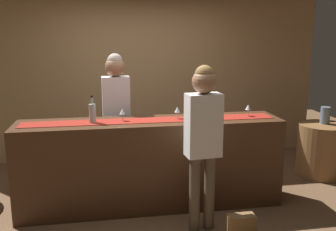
% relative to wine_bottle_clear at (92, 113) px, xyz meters
% --- Properties ---
extents(ground_plane, '(10.00, 10.00, 0.00)m').
position_rel_wine_bottle_clear_xyz_m(ground_plane, '(0.64, 0.01, -1.14)').
color(ground_plane, brown).
extents(back_wall, '(6.00, 0.12, 2.90)m').
position_rel_wine_bottle_clear_xyz_m(back_wall, '(0.64, 1.91, 0.31)').
color(back_wall, tan).
rests_on(back_wall, ground).
extents(bar_counter, '(2.99, 0.60, 1.02)m').
position_rel_wine_bottle_clear_xyz_m(bar_counter, '(0.64, 0.01, -0.62)').
color(bar_counter, '#472B19').
rests_on(bar_counter, ground).
extents(counter_runner_cloth, '(2.84, 0.28, 0.01)m').
position_rel_wine_bottle_clear_xyz_m(counter_runner_cloth, '(0.64, 0.01, -0.11)').
color(counter_runner_cloth, maroon).
rests_on(counter_runner_cloth, bar_counter).
extents(wine_bottle_clear, '(0.07, 0.07, 0.30)m').
position_rel_wine_bottle_clear_xyz_m(wine_bottle_clear, '(0.00, 0.00, 0.00)').
color(wine_bottle_clear, '#B2C6C1').
rests_on(wine_bottle_clear, bar_counter).
extents(wine_bottle_green, '(0.07, 0.07, 0.30)m').
position_rel_wine_bottle_clear_xyz_m(wine_bottle_green, '(1.14, -0.02, 0.00)').
color(wine_bottle_green, '#194723').
rests_on(wine_bottle_green, bar_counter).
extents(wine_glass_near_customer, '(0.07, 0.07, 0.14)m').
position_rel_wine_bottle_clear_xyz_m(wine_glass_near_customer, '(0.33, 0.03, -0.01)').
color(wine_glass_near_customer, silver).
rests_on(wine_glass_near_customer, bar_counter).
extents(wine_glass_mid_counter, '(0.07, 0.07, 0.14)m').
position_rel_wine_bottle_clear_xyz_m(wine_glass_mid_counter, '(0.95, 0.04, -0.01)').
color(wine_glass_mid_counter, silver).
rests_on(wine_glass_mid_counter, bar_counter).
extents(wine_glass_far_end, '(0.07, 0.07, 0.14)m').
position_rel_wine_bottle_clear_xyz_m(wine_glass_far_end, '(1.80, 0.03, -0.01)').
color(wine_glass_far_end, silver).
rests_on(wine_glass_far_end, bar_counter).
extents(bartender, '(0.34, 0.24, 1.75)m').
position_rel_wine_bottle_clear_xyz_m(bartender, '(0.28, 0.59, -0.05)').
color(bartender, '#26262B').
rests_on(bartender, ground).
extents(customer_sipping, '(0.36, 0.24, 1.69)m').
position_rel_wine_bottle_clear_xyz_m(customer_sipping, '(1.08, -0.63, -0.09)').
color(customer_sipping, brown).
rests_on(customer_sipping, ground).
extents(round_side_table, '(0.68, 0.68, 0.74)m').
position_rel_wine_bottle_clear_xyz_m(round_side_table, '(3.15, 0.57, -0.77)').
color(round_side_table, olive).
rests_on(round_side_table, ground).
extents(vase_on_side_table, '(0.13, 0.13, 0.24)m').
position_rel_wine_bottle_clear_xyz_m(vase_on_side_table, '(3.19, 0.62, -0.28)').
color(vase_on_side_table, slate).
rests_on(vase_on_side_table, round_side_table).
extents(handbag, '(0.28, 0.14, 0.22)m').
position_rel_wine_bottle_clear_xyz_m(handbag, '(1.43, -0.84, -1.03)').
color(handbag, olive).
rests_on(handbag, ground).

